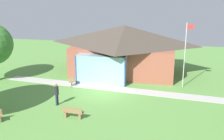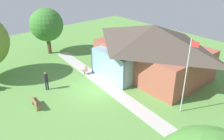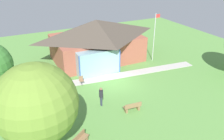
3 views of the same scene
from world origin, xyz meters
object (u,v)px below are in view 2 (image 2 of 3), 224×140
at_px(pavilion, 151,49).
at_px(bench_front_center, 36,103).
at_px(visitor_strolling_lawn, 46,79).
at_px(patio_chair_west, 85,71).
at_px(flagpole, 187,74).
at_px(tree_west_hedge, 47,25).

height_order(pavilion, bench_front_center, pavilion).
xyz_separation_m(pavilion, visitor_strolling_lawn, (-3.70, -9.60, -1.57)).
relative_size(pavilion, visitor_strolling_lawn, 6.50).
distance_m(bench_front_center, patio_chair_west, 6.65).
bearing_deg(pavilion, bench_front_center, -98.56).
bearing_deg(flagpole, patio_chair_west, -169.31).
height_order(patio_chair_west, tree_west_hedge, tree_west_hedge).
height_order(pavilion, patio_chair_west, pavilion).
distance_m(flagpole, patio_chair_west, 10.62).
relative_size(flagpole, patio_chair_west, 6.83).
bearing_deg(flagpole, tree_west_hedge, -174.14).
distance_m(visitor_strolling_lawn, tree_west_hedge, 9.55).
relative_size(flagpole, bench_front_center, 3.82).
bearing_deg(tree_west_hedge, visitor_strolling_lawn, -28.53).
bearing_deg(pavilion, tree_west_hedge, -156.17).
bearing_deg(patio_chair_west, visitor_strolling_lawn, 98.24).
bearing_deg(patio_chair_west, bench_front_center, 114.28).
height_order(pavilion, tree_west_hedge, tree_west_hedge).
xyz_separation_m(bench_front_center, tree_west_hedge, (-10.05, 6.33, 3.19)).
height_order(pavilion, visitor_strolling_lawn, pavilion).
bearing_deg(pavilion, flagpole, -28.94).
height_order(bench_front_center, visitor_strolling_lawn, visitor_strolling_lawn).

